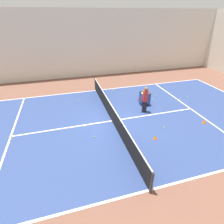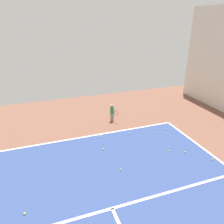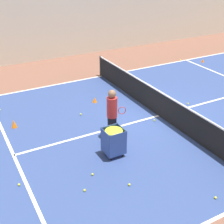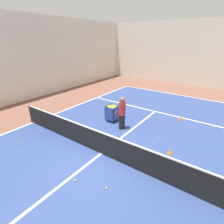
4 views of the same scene
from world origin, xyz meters
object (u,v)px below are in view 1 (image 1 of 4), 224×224
Objects in this scene: coach_at_net at (145,98)px; tennis_net at (112,113)px; training_cone_1 at (204,121)px; ball_cart at (145,96)px.

tennis_net is at bearing 29.76° from coach_at_net.
tennis_net is 5.59m from training_cone_1.
training_cone_1 is (1.81, 5.28, -0.39)m from tennis_net.
ball_cart is (-0.99, 0.48, -0.34)m from coach_at_net.
coach_at_net reaches higher than training_cone_1.
coach_at_net is at bearing -128.69° from training_cone_1.
tennis_net is 5.82× the size of coach_at_net.
coach_at_net is at bearing 102.02° from tennis_net.
ball_cart is at bearing -143.88° from training_cone_1.
training_cone_1 is at bearing 71.08° from tennis_net.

